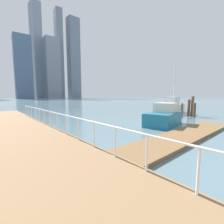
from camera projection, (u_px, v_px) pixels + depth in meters
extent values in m
plane|color=slate|center=(65.00, 119.00, 16.04)|extent=(300.00, 300.00, 0.00)
cube|color=olive|center=(184.00, 136.00, 9.17)|extent=(12.36, 2.00, 0.18)
cylinder|color=white|center=(198.00, 171.00, 3.19)|extent=(0.06, 0.06, 1.05)
cylinder|color=white|center=(147.00, 153.00, 4.19)|extent=(0.06, 0.06, 1.05)
cylinder|color=white|center=(115.00, 142.00, 5.19)|extent=(0.06, 0.06, 1.05)
cylinder|color=white|center=(94.00, 135.00, 6.20)|extent=(0.06, 0.06, 1.05)
cylinder|color=white|center=(78.00, 129.00, 7.20)|extent=(0.06, 0.06, 1.05)
cylinder|color=white|center=(67.00, 125.00, 8.20)|extent=(0.06, 0.06, 1.05)
cylinder|color=white|center=(58.00, 122.00, 9.21)|extent=(0.06, 0.06, 1.05)
cylinder|color=white|center=(50.00, 119.00, 10.21)|extent=(0.06, 0.06, 1.05)
cylinder|color=white|center=(44.00, 117.00, 11.21)|extent=(0.06, 0.06, 1.05)
cylinder|color=white|center=(39.00, 115.00, 12.22)|extent=(0.06, 0.06, 1.05)
cylinder|color=white|center=(35.00, 114.00, 13.22)|extent=(0.06, 0.06, 1.05)
cylinder|color=white|center=(31.00, 113.00, 14.22)|extent=(0.06, 0.06, 1.05)
cylinder|color=white|center=(28.00, 111.00, 15.23)|extent=(0.06, 0.06, 1.05)
cylinder|color=white|center=(26.00, 111.00, 16.23)|extent=(0.06, 0.06, 1.05)
cylinder|color=white|center=(104.00, 124.00, 5.64)|extent=(0.06, 27.90, 0.06)
cylinder|color=brown|center=(194.00, 110.00, 17.46)|extent=(0.31, 0.31, 1.68)
cylinder|color=brown|center=(192.00, 106.00, 18.48)|extent=(0.34, 0.34, 2.45)
cylinder|color=brown|center=(189.00, 108.00, 18.52)|extent=(0.32, 0.32, 2.05)
cylinder|color=brown|center=(182.00, 110.00, 17.26)|extent=(0.27, 0.27, 1.66)
cube|color=beige|center=(173.00, 109.00, 21.83)|extent=(6.49, 3.15, 1.26)
cube|color=white|center=(172.00, 101.00, 21.02)|extent=(2.89, 2.01, 1.11)
cylinder|color=silver|center=(174.00, 85.00, 21.46)|extent=(0.12, 0.12, 5.51)
cube|color=#1E6B8C|center=(163.00, 119.00, 12.92)|extent=(4.62, 2.95, 1.11)
cube|color=beige|center=(166.00, 107.00, 13.22)|extent=(2.12, 2.00, 0.79)
cube|color=slate|center=(23.00, 68.00, 125.05)|extent=(13.46, 10.73, 51.70)
cube|color=gray|center=(37.00, 52.00, 142.69)|extent=(8.62, 12.37, 88.22)
cube|color=gray|center=(53.00, 69.00, 143.30)|extent=(13.27, 9.28, 56.58)
cube|color=slate|center=(59.00, 55.00, 155.03)|extent=(7.46, 9.97, 89.30)
cube|color=slate|center=(74.00, 59.00, 166.23)|extent=(12.16, 10.11, 86.11)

